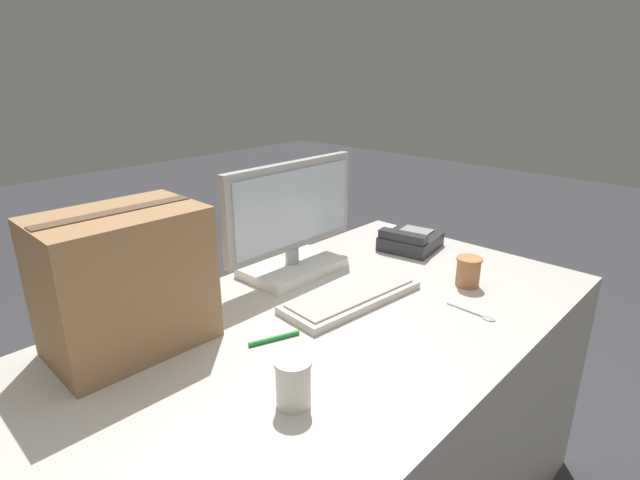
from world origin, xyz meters
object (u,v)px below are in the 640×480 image
paper_cup_left (293,382)px  paper_cup_right (468,272)px  monitor (292,227)px  keyboard (351,296)px  pen_marker (274,338)px  desk_phone (410,241)px  spoon (479,315)px  cardboard_box (125,281)px

paper_cup_left → paper_cup_right: bearing=1.3°
monitor → paper_cup_left: monitor is taller
keyboard → pen_marker: 0.30m
paper_cup_left → pen_marker: paper_cup_left is taller
monitor → keyboard: 0.31m
monitor → desk_phone: monitor is taller
paper_cup_left → spoon: size_ratio=0.70×
paper_cup_left → spoon: paper_cup_left is taller
keyboard → monitor: bearing=89.3°
paper_cup_left → spoon: bearing=-9.4°
keyboard → spoon: 0.36m
monitor → cardboard_box: (-0.58, -0.04, 0.01)m
monitor → spoon: (0.14, -0.59, -0.16)m
paper_cup_left → pen_marker: (0.14, 0.21, -0.05)m
cardboard_box → pen_marker: size_ratio=2.86×
keyboard → cardboard_box: (-0.55, 0.24, 0.16)m
keyboard → spoon: bearing=-56.5°
monitor → pen_marker: (-0.33, -0.28, -0.15)m
monitor → cardboard_box: monitor is taller
paper_cup_left → monitor: bearing=46.2°
paper_cup_left → keyboard: bearing=25.9°
pen_marker → paper_cup_left: bearing=77.3°
keyboard → paper_cup_left: size_ratio=4.32×
paper_cup_right → pen_marker: (-0.63, 0.19, -0.04)m
paper_cup_left → desk_phone: bearing=19.8°
pen_marker → desk_phone: bearing=-151.1°
pen_marker → spoon: bearing=166.7°
paper_cup_left → paper_cup_right: size_ratio=1.12×
monitor → paper_cup_left: size_ratio=5.09×
paper_cup_right → cardboard_box: bearing=153.7°
monitor → cardboard_box: 0.58m
desk_phone → paper_cup_right: (-0.15, -0.31, 0.02)m
keyboard → desk_phone: desk_phone is taller
keyboard → paper_cup_left: (-0.44, -0.21, 0.04)m
spoon → pen_marker: 0.57m
keyboard → paper_cup_right: paper_cup_right is taller
spoon → keyboard: bearing=-149.4°
desk_phone → cardboard_box: bearing=164.0°
monitor → paper_cup_left: (-0.47, -0.49, -0.11)m
keyboard → paper_cup_right: size_ratio=4.83×
spoon → cardboard_box: (-0.72, 0.55, 0.17)m
keyboard → desk_phone: size_ratio=1.96×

